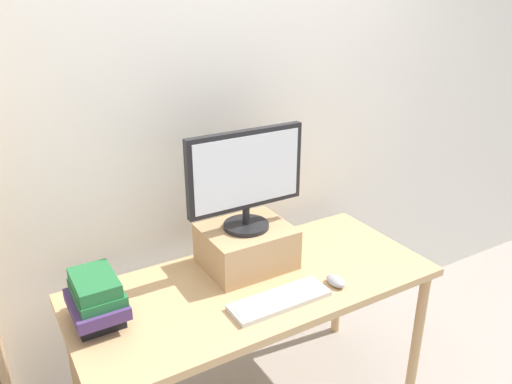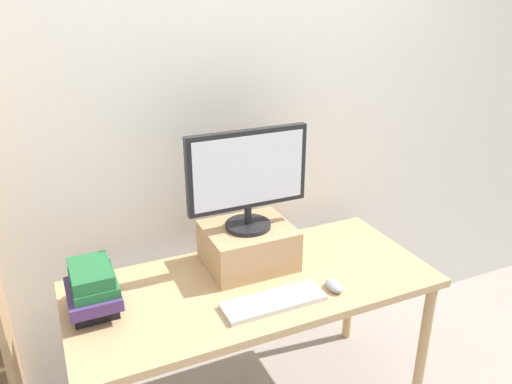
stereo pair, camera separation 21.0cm
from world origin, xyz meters
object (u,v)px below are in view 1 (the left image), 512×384
desk (255,296)px  book_stack (96,299)px  computer_monitor (246,176)px  computer_mouse (336,281)px  riser_box (246,246)px  keyboard (280,300)px

desk → book_stack: bearing=174.3°
book_stack → computer_monitor: bearing=6.3°
computer_monitor → computer_mouse: bearing=-54.3°
desk → computer_monitor: 0.54m
computer_mouse → book_stack: size_ratio=0.39×
riser_box → computer_monitor: 0.34m
desk → computer_monitor: (0.04, 0.14, 0.52)m
desk → computer_monitor: computer_monitor is taller
desk → keyboard: 0.21m
computer_monitor → computer_mouse: (0.25, -0.35, -0.42)m
desk → book_stack: 0.69m
computer_monitor → keyboard: 0.54m
desk → keyboard: bearing=-88.4°
desk → computer_mouse: 0.36m
riser_box → keyboard: riser_box is taller
riser_box → computer_monitor: bearing=-90.0°
computer_monitor → computer_mouse: computer_monitor is taller
riser_box → computer_mouse: bearing=-54.4°
riser_box → computer_mouse: 0.43m
book_stack → keyboard: bearing=-20.9°
computer_monitor → book_stack: 0.78m
riser_box → desk: bearing=-104.8°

